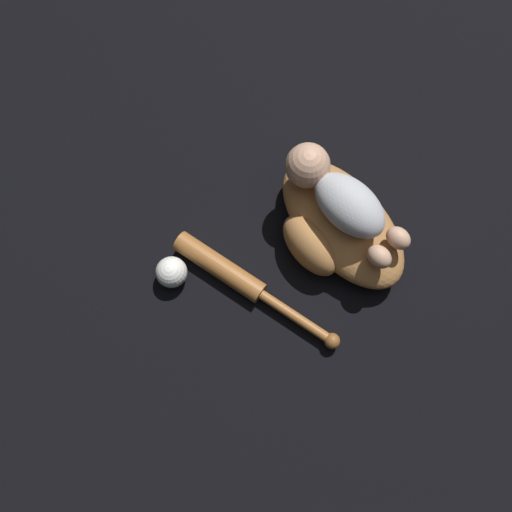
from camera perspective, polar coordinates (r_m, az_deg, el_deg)
ground_plane at (r=1.25m, az=11.85°, el=3.09°), size 6.00×6.00×0.00m
baseball_glove at (r=1.18m, az=9.20°, el=3.40°), size 0.39×0.26×0.11m
baby_figure at (r=1.10m, az=9.39°, el=6.89°), size 0.33×0.12×0.10m
baseball_bat at (r=1.16m, az=-2.25°, el=-2.52°), size 0.43×0.15×0.05m
baseball at (r=1.16m, az=-9.64°, el=-1.83°), size 0.07×0.07×0.07m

